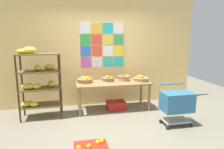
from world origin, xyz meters
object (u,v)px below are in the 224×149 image
object	(u,v)px
produce_crate_under_table	(116,105)
shopping_cart	(177,103)
fruit_basket_left	(85,80)
fruit_basket_back_left	(124,77)
fruit_basket_right	(141,79)
display_table	(113,85)
fruit_basket_centre	(108,79)
banana_shelf_unit	(38,79)

from	to	relation	value
produce_crate_under_table	shopping_cart	world-z (taller)	shopping_cart
fruit_basket_left	fruit_basket_back_left	distance (m)	0.99
fruit_basket_right	shopping_cart	xyz separation A→B (m)	(0.36, -1.12, -0.29)
display_table	fruit_basket_left	world-z (taller)	fruit_basket_left
shopping_cart	fruit_basket_right	bearing A→B (deg)	116.88
shopping_cart	fruit_basket_centre	bearing A→B (deg)	141.43
banana_shelf_unit	shopping_cart	xyz separation A→B (m)	(2.81, -0.98, -0.41)
fruit_basket_centre	fruit_basket_right	bearing A→B (deg)	-11.44
fruit_basket_back_left	fruit_basket_centre	world-z (taller)	fruit_basket_back_left
banana_shelf_unit	display_table	bearing A→B (deg)	5.19
fruit_basket_back_left	shopping_cart	size ratio (longest dim) A/B	0.36
fruit_basket_back_left	fruit_basket_centre	size ratio (longest dim) A/B	0.95
shopping_cart	display_table	bearing A→B (deg)	142.36
fruit_basket_left	fruit_basket_back_left	size ratio (longest dim) A/B	1.28
shopping_cart	fruit_basket_back_left	bearing A→B (deg)	130.47
fruit_basket_right	produce_crate_under_table	world-z (taller)	fruit_basket_right
display_table	fruit_basket_right	xyz separation A→B (m)	(0.71, -0.01, 0.14)
fruit_basket_right	fruit_basket_centre	size ratio (longest dim) A/B	1.23
display_table	produce_crate_under_table	world-z (taller)	display_table
fruit_basket_right	fruit_basket_left	bearing A→B (deg)	175.22
produce_crate_under_table	fruit_basket_left	bearing A→B (deg)	171.60
banana_shelf_unit	fruit_basket_centre	size ratio (longest dim) A/B	5.04
fruit_basket_right	fruit_basket_back_left	size ratio (longest dim) A/B	1.30
fruit_basket_right	produce_crate_under_table	distance (m)	0.92
fruit_basket_centre	shopping_cart	world-z (taller)	fruit_basket_centre
banana_shelf_unit	fruit_basket_left	size ratio (longest dim) A/B	4.16
produce_crate_under_table	display_table	bearing A→B (deg)	173.84
banana_shelf_unit	produce_crate_under_table	size ratio (longest dim) A/B	3.50
banana_shelf_unit	fruit_basket_back_left	world-z (taller)	banana_shelf_unit
fruit_basket_left	display_table	bearing A→B (deg)	-8.62
display_table	fruit_basket_centre	size ratio (longest dim) A/B	5.67
banana_shelf_unit	fruit_basket_left	distance (m)	1.08
banana_shelf_unit	fruit_basket_right	world-z (taller)	banana_shelf_unit
display_table	produce_crate_under_table	size ratio (longest dim) A/B	3.94
fruit_basket_left	fruit_basket_back_left	world-z (taller)	fruit_basket_back_left
fruit_basket_right	produce_crate_under_table	xyz separation A→B (m)	(-0.64, 0.01, -0.66)
banana_shelf_unit	fruit_basket_back_left	distance (m)	2.05
fruit_basket_left	banana_shelf_unit	bearing A→B (deg)	-165.99
fruit_basket_centre	banana_shelf_unit	bearing A→B (deg)	-169.21
fruit_basket_right	shopping_cart	bearing A→B (deg)	-71.99
banana_shelf_unit	produce_crate_under_table	world-z (taller)	banana_shelf_unit
fruit_basket_centre	fruit_basket_back_left	bearing A→B (deg)	-4.00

